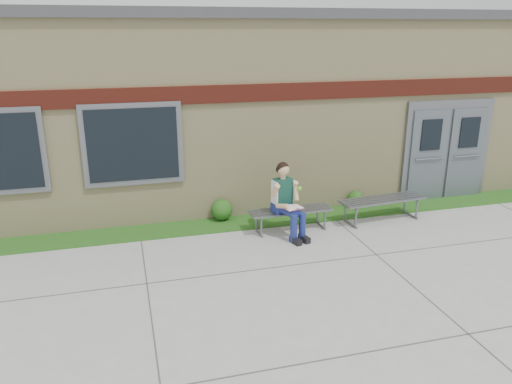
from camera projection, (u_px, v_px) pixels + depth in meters
name	position (u px, v px, depth m)	size (l,w,h in m)	color
ground	(336.00, 275.00, 8.13)	(80.00, 80.00, 0.00)	#9E9E99
grass_strip	(285.00, 218.00, 10.51)	(16.00, 0.80, 0.02)	#1D4713
school_building	(246.00, 98.00, 12.96)	(16.20, 6.22, 4.20)	beige
bench_left	(291.00, 214.00, 9.84)	(1.65, 0.48, 0.43)	slate
bench_right	(382.00, 204.00, 10.33)	(1.87, 0.67, 0.48)	slate
girl	(287.00, 200.00, 9.48)	(0.61, 0.94, 1.42)	navy
shrub_mid	(222.00, 210.00, 10.34)	(0.44, 0.44, 0.44)	#1D4713
shrub_east	(355.00, 199.00, 11.11)	(0.36, 0.36, 0.36)	#1D4713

